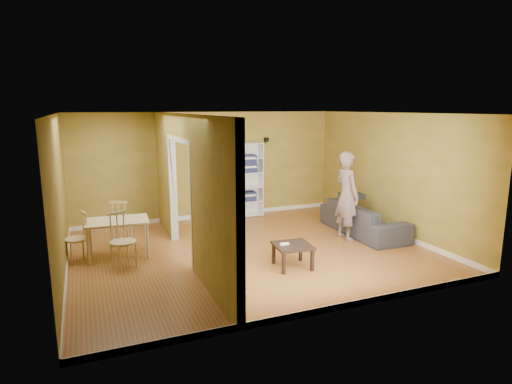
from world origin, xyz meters
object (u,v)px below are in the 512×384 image
(sofa, at_px, (363,214))
(chair_left, at_px, (76,238))
(chair_far, at_px, (121,222))
(coffee_table, at_px, (293,248))
(person, at_px, (347,188))
(chair_near, at_px, (123,240))
(bookshelf, at_px, (246,179))
(dining_table, at_px, (117,224))

(sofa, relative_size, chair_left, 2.55)
(chair_far, bearing_deg, coffee_table, 154.16)
(person, bearing_deg, chair_left, 81.30)
(coffee_table, xyz_separation_m, chair_far, (-2.60, 2.39, 0.12))
(person, xyz_separation_m, chair_near, (-4.45, 0.05, -0.60))
(bookshelf, distance_m, chair_near, 4.17)
(bookshelf, bearing_deg, chair_far, -157.81)
(person, distance_m, bookshelf, 2.91)
(dining_table, relative_size, chair_left, 1.23)
(dining_table, relative_size, chair_far, 1.17)
(sofa, height_order, dining_table, sofa)
(chair_left, xyz_separation_m, chair_far, (0.83, 0.69, 0.02))
(person, height_order, dining_table, person)
(chair_near, bearing_deg, person, -22.77)
(sofa, xyz_separation_m, dining_table, (-5.06, 0.51, 0.17))
(person, height_order, bookshelf, person)
(dining_table, xyz_separation_m, chair_left, (-0.71, -0.04, -0.16))
(chair_left, bearing_deg, person, 67.65)
(coffee_table, relative_size, chair_left, 0.69)
(dining_table, height_order, chair_far, chair_far)
(dining_table, distance_m, chair_far, 0.68)
(chair_near, xyz_separation_m, chair_far, (0.09, 1.30, -0.01))
(chair_left, bearing_deg, bookshelf, 101.33)
(chair_far, bearing_deg, sofa, -176.43)
(chair_near, bearing_deg, chair_left, 118.46)
(chair_far, bearing_deg, chair_left, 56.74)
(coffee_table, height_order, chair_far, chair_far)
(coffee_table, bearing_deg, bookshelf, 81.34)
(sofa, height_order, chair_near, chair_near)
(person, bearing_deg, coffee_table, 118.99)
(bookshelf, bearing_deg, person, -65.46)
(bookshelf, bearing_deg, chair_left, -153.57)
(sofa, relative_size, chair_near, 2.35)
(bookshelf, height_order, dining_table, bookshelf)
(sofa, distance_m, coffee_table, 2.65)
(sofa, bearing_deg, coffee_table, 119.72)
(sofa, relative_size, chair_far, 2.43)
(dining_table, bearing_deg, sofa, -5.70)
(sofa, bearing_deg, dining_table, 86.35)
(bookshelf, bearing_deg, chair_near, -141.43)
(sofa, height_order, chair_far, chair_far)
(sofa, bearing_deg, bookshelf, 38.11)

